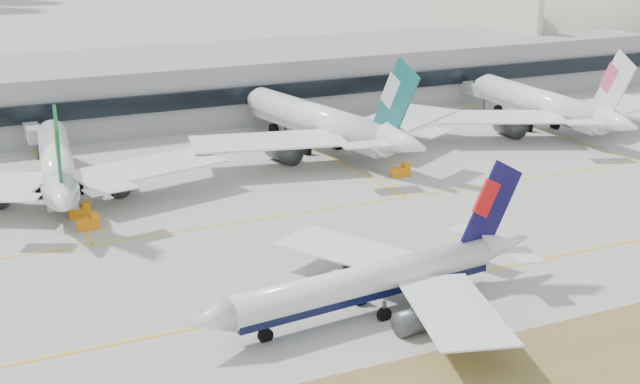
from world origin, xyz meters
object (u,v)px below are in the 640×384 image
widebody_cathay (325,124)px  hangar (587,61)px  taxiing_airliner (378,280)px  widebody_china_air (546,106)px  terminal (167,86)px  widebody_eva (57,166)px

widebody_cathay → hangar: size_ratio=0.73×
taxiing_airliner → hangar: 217.95m
widebody_china_air → terminal: size_ratio=0.23×
terminal → hangar: (154.56, 20.16, -7.37)m
widebody_china_air → hangar: size_ratio=0.70×
hangar → terminal: bearing=-172.6°
widebody_eva → terminal: size_ratio=0.22×
widebody_eva → widebody_cathay: size_ratio=0.91×
widebody_cathay → widebody_china_air: 55.84m
terminal → widebody_cathay: bearing=-68.2°
widebody_china_air → terminal: bearing=56.7°
hangar → widebody_eva: bearing=-157.9°
hangar → taxiing_airliner: bearing=-138.2°
widebody_cathay → hangar: 151.90m
taxiing_airliner → widebody_cathay: bearing=-116.7°
taxiing_airliner → widebody_china_air: 109.47m
widebody_china_air → taxiing_airliner: bearing=132.5°
widebody_cathay → terminal: (-20.16, 50.34, 1.11)m
terminal → hangar: bearing=7.4°
taxiing_airliner → hangar: bearing=-144.3°
widebody_eva → widebody_china_air: 112.84m
taxiing_airliner → terminal: taxiing_airliner is taller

